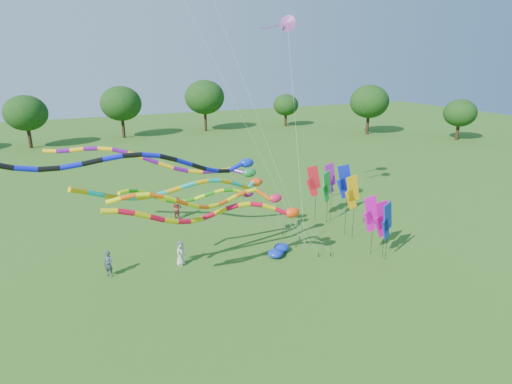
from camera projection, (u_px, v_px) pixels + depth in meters
name	position (u px, v px, depth m)	size (l,w,h in m)	color
ground	(303.00, 284.00, 24.38)	(160.00, 160.00, 0.00)	#275A17
tree_ring	(320.00, 233.00, 17.60)	(120.23, 117.12, 9.39)	#382314
tube_kite_red	(232.00, 213.00, 23.61)	(13.53, 1.68, 6.24)	black
tube_kite_orange	(223.00, 199.00, 22.94)	(12.51, 1.89, 6.82)	black
tube_kite_purple	(173.00, 163.00, 28.09)	(15.45, 6.27, 7.60)	black
tube_kite_blue	(170.00, 164.00, 21.84)	(16.19, 3.14, 8.85)	black
tube_kite_cyan	(203.00, 187.00, 24.97)	(14.24, 5.58, 7.22)	black
tube_kite_green	(207.00, 194.00, 26.39)	(11.25, 2.59, 6.06)	black
delta_kite_high_c	(287.00, 23.00, 31.23)	(3.07, 7.81, 16.17)	black
banner_pole_blue_a	(387.00, 221.00, 26.39)	(1.12, 0.48, 3.97)	black
banner_pole_violet	(330.00, 179.00, 32.86)	(1.16, 0.14, 4.72)	black
banner_pole_magenta_a	(382.00, 219.00, 26.83)	(1.16, 0.28, 3.93)	black
banner_pole_green	(327.00, 187.00, 32.39)	(1.10, 0.53, 4.25)	black
banner_pole_blue_b	(344.00, 182.00, 30.01)	(1.10, 0.52, 5.29)	black
banner_pole_orange	(352.00, 193.00, 29.51)	(1.16, 0.19, 4.71)	black
banner_pole_magenta_b	(371.00, 214.00, 27.18)	(1.16, 0.21, 4.11)	black
banner_pole_red	(313.00, 181.00, 32.79)	(1.10, 0.52, 4.54)	black
blue_nylon_heap	(283.00, 252.00, 27.89)	(1.74, 1.59, 0.57)	#0D2BB2
person_a	(180.00, 253.00, 26.44)	(0.77, 0.50, 1.58)	beige
person_b	(108.00, 264.00, 25.05)	(0.59, 0.38, 1.60)	#38414F
person_c	(177.00, 208.00, 34.15)	(0.86, 0.67, 1.78)	maroon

